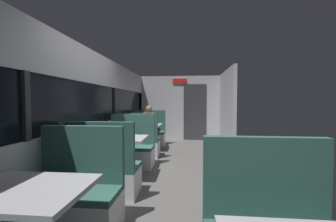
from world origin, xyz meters
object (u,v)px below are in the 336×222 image
bench_far_window_facing_end (140,144)px  coffee_cup_primary (122,134)px  dining_table_far_window (145,128)px  bench_mid_window_facing_end (106,173)px  bench_mid_window_facing_entry (131,151)px  dining_table_near_window (25,201)px  dining_table_mid_window (120,143)px  bench_far_window_facing_entry (150,135)px  bench_near_window_facing_entry (76,199)px  seated_passenger (149,129)px

bench_far_window_facing_end → coffee_cup_primary: size_ratio=12.22×
dining_table_far_window → coffee_cup_primary: 2.09m
bench_mid_window_facing_end → bench_mid_window_facing_entry: (0.00, 1.40, 0.00)m
coffee_cup_primary → bench_mid_window_facing_end: bearing=-89.1°
bench_far_window_facing_end → dining_table_near_window: bearing=-90.0°
bench_mid_window_facing_entry → dining_table_far_window: bearing=90.0°
dining_table_mid_window → bench_far_window_facing_end: 1.56m
dining_table_near_window → dining_table_far_window: (0.00, 4.45, 0.00)m
bench_mid_window_facing_end → bench_mid_window_facing_entry: 1.40m
dining_table_near_window → bench_mid_window_facing_entry: bench_mid_window_facing_entry is taller
bench_far_window_facing_end → coffee_cup_primary: bearing=-90.6°
dining_table_mid_window → bench_mid_window_facing_entry: 0.77m
bench_far_window_facing_end → bench_far_window_facing_entry: 1.40m
bench_near_window_facing_entry → bench_far_window_facing_entry: 4.45m
dining_table_mid_window → coffee_cup_primary: size_ratio=10.00×
bench_near_window_facing_entry → bench_mid_window_facing_end: 0.83m
dining_table_near_window → bench_near_window_facing_entry: bench_near_window_facing_entry is taller
dining_table_far_window → bench_far_window_facing_end: 0.77m
coffee_cup_primary → dining_table_far_window: bearing=89.6°
bench_far_window_facing_end → bench_mid_window_facing_entry: bearing=-90.0°
bench_near_window_facing_entry → coffee_cup_primary: bearing=90.5°
bench_near_window_facing_entry → bench_far_window_facing_entry: same height
bench_mid_window_facing_entry → coffee_cup_primary: (-0.01, -0.56, 0.46)m
dining_table_far_window → seated_passenger: size_ratio=0.71×
bench_mid_window_facing_end → bench_mid_window_facing_entry: same height
bench_far_window_facing_entry → coffee_cup_primary: 2.82m
bench_near_window_facing_entry → dining_table_far_window: bench_near_window_facing_entry is taller
bench_near_window_facing_entry → seated_passenger: size_ratio=0.87×
seated_passenger → coffee_cup_primary: seated_passenger is taller
bench_far_window_facing_entry → coffee_cup_primary: bench_far_window_facing_entry is taller
dining_table_near_window → dining_table_far_window: same height
coffee_cup_primary → dining_table_mid_window: bearing=-84.6°
bench_mid_window_facing_end → bench_far_window_facing_end: (0.00, 2.23, 0.00)m
dining_table_mid_window → bench_far_window_facing_entry: (0.00, 2.93, -0.31)m
dining_table_near_window → bench_mid_window_facing_end: (0.00, 1.53, -0.31)m
bench_near_window_facing_entry → bench_mid_window_facing_end: bearing=90.0°
dining_table_mid_window → seated_passenger: bearing=90.0°
bench_mid_window_facing_entry → bench_far_window_facing_end: bearing=90.0°
dining_table_mid_window → dining_table_far_window: bearing=90.0°
bench_mid_window_facing_entry → dining_table_mid_window: bearing=-90.0°
dining_table_near_window → seated_passenger: (0.00, 5.08, -0.10)m
dining_table_far_window → coffee_cup_primary: size_ratio=10.00×
dining_table_near_window → dining_table_mid_window: bearing=90.0°
bench_mid_window_facing_entry → coffee_cup_primary: bench_mid_window_facing_entry is taller
seated_passenger → bench_far_window_facing_end: bearing=-90.0°
bench_far_window_facing_entry → seated_passenger: 0.22m
bench_mid_window_facing_end → bench_far_window_facing_entry: same height
dining_table_mid_window → dining_table_far_window: same height
dining_table_near_window → dining_table_far_window: 4.45m
dining_table_mid_window → bench_far_window_facing_entry: bearing=90.0°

